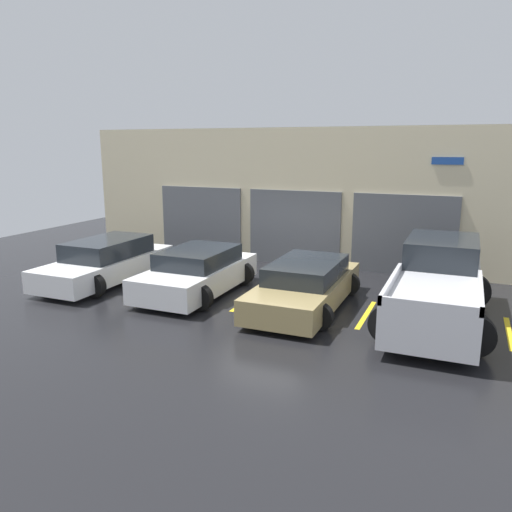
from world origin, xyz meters
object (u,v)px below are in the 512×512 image
at_px(sedan_side, 198,272).
at_px(van_right, 306,285).
at_px(sedan_white, 107,262).
at_px(pickup_truck, 438,285).

bearing_deg(sedan_side, van_right, 0.08).
bearing_deg(van_right, sedan_white, 179.97).
distance_m(pickup_truck, sedan_side, 6.32).
bearing_deg(sedan_white, van_right, -0.03).
bearing_deg(pickup_truck, van_right, -175.01).
relative_size(sedan_white, sedan_side, 1.12).
bearing_deg(van_right, pickup_truck, 4.99).
height_order(sedan_white, sedan_side, sedan_white).
distance_m(sedan_side, van_right, 3.15).
xyz_separation_m(pickup_truck, sedan_side, (-6.31, -0.28, -0.24)).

